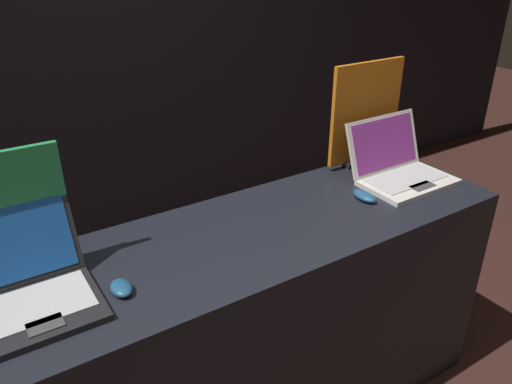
{
  "coord_description": "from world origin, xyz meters",
  "views": [
    {
      "loc": [
        -0.82,
        -0.97,
        1.83
      ],
      "look_at": [
        -0.0,
        0.3,
        1.07
      ],
      "focal_mm": 35.0,
      "sensor_mm": 36.0,
      "label": 1
    }
  ],
  "objects_px": {
    "mouse_front": "(121,288)",
    "promo_stand_front": "(11,219)",
    "laptop_front": "(30,282)",
    "laptop_back": "(399,167)",
    "promo_stand_back": "(365,116)",
    "mouse_back": "(364,196)"
  },
  "relations": [
    {
      "from": "laptop_front",
      "to": "mouse_front",
      "type": "height_order",
      "value": "laptop_front"
    },
    {
      "from": "laptop_front",
      "to": "mouse_front",
      "type": "relative_size",
      "value": 4.12
    },
    {
      "from": "mouse_front",
      "to": "mouse_back",
      "type": "height_order",
      "value": "mouse_back"
    },
    {
      "from": "mouse_front",
      "to": "laptop_back",
      "type": "xyz_separation_m",
      "value": [
        1.25,
        0.11,
        0.04
      ]
    },
    {
      "from": "mouse_back",
      "to": "promo_stand_back",
      "type": "xyz_separation_m",
      "value": [
        0.25,
        0.29,
        0.2
      ]
    },
    {
      "from": "promo_stand_front",
      "to": "mouse_back",
      "type": "bearing_deg",
      "value": -9.6
    },
    {
      "from": "mouse_front",
      "to": "promo_stand_front",
      "type": "height_order",
      "value": "promo_stand_front"
    },
    {
      "from": "laptop_front",
      "to": "mouse_front",
      "type": "bearing_deg",
      "value": -24.44
    },
    {
      "from": "promo_stand_front",
      "to": "laptop_back",
      "type": "xyz_separation_m",
      "value": [
        1.47,
        -0.14,
        -0.13
      ]
    },
    {
      "from": "mouse_front",
      "to": "promo_stand_back",
      "type": "relative_size",
      "value": 0.2
    },
    {
      "from": "mouse_front",
      "to": "mouse_back",
      "type": "bearing_deg",
      "value": 2.67
    },
    {
      "from": "laptop_back",
      "to": "laptop_front",
      "type": "bearing_deg",
      "value": -179.57
    },
    {
      "from": "laptop_front",
      "to": "mouse_front",
      "type": "distance_m",
      "value": 0.25
    },
    {
      "from": "laptop_front",
      "to": "laptop_back",
      "type": "height_order",
      "value": "laptop_front"
    },
    {
      "from": "laptop_front",
      "to": "promo_stand_back",
      "type": "relative_size",
      "value": 0.82
    },
    {
      "from": "laptop_front",
      "to": "promo_stand_front",
      "type": "bearing_deg",
      "value": 90.0
    },
    {
      "from": "mouse_front",
      "to": "mouse_back",
      "type": "distance_m",
      "value": 1.0
    },
    {
      "from": "mouse_front",
      "to": "laptop_front",
      "type": "bearing_deg",
      "value": 155.56
    },
    {
      "from": "mouse_back",
      "to": "promo_stand_back",
      "type": "bearing_deg",
      "value": 48.4
    },
    {
      "from": "mouse_front",
      "to": "laptop_back",
      "type": "bearing_deg",
      "value": 5.07
    },
    {
      "from": "laptop_back",
      "to": "mouse_back",
      "type": "height_order",
      "value": "laptop_back"
    },
    {
      "from": "promo_stand_front",
      "to": "promo_stand_back",
      "type": "height_order",
      "value": "promo_stand_back"
    }
  ]
}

